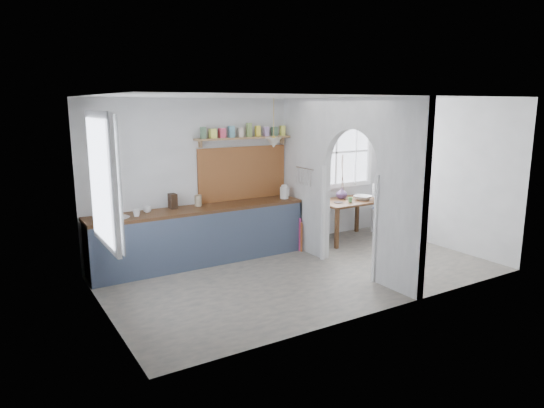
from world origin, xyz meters
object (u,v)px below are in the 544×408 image
chair_right (387,210)px  kettle (284,192)px  chair_left (303,222)px  dining_table (348,220)px  vase (342,193)px

chair_right → kettle: (-2.25, 0.21, 0.53)m
kettle → chair_left: bearing=7.9°
chair_left → kettle: size_ratio=3.69×
chair_left → chair_right: bearing=103.0°
dining_table → kettle: (-1.33, 0.13, 0.64)m
dining_table → chair_right: (0.92, -0.07, 0.11)m
chair_left → vase: vase is taller
dining_table → chair_left: chair_left is taller
chair_left → vase: 1.04m
dining_table → chair_right: size_ratio=1.24×
chair_right → kettle: size_ratio=4.10×
kettle → vase: (1.33, 0.06, -0.16)m
chair_left → vase: bearing=113.9°
chair_left → chair_right: 1.87m
chair_left → chair_right: size_ratio=0.90×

